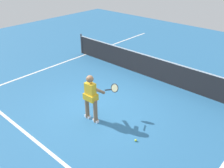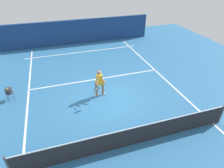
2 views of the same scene
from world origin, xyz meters
The scene contains 6 objects.
ground_plane centered at (0.00, 0.00, 0.00)m, with size 24.70×24.70×0.00m, color teal.
service_line_marking centered at (0.00, -2.31, 0.00)m, with size 8.21×0.10×0.01m, color white.
sideline_left_marking centered at (-4.10, 0.00, 0.00)m, with size 0.10×17.00×0.01m, color white.
court_net centered at (0.00, 3.22, 0.48)m, with size 8.89×0.08×1.03m.
tennis_player centered at (0.29, -0.51, 0.85)m, with size 0.76×0.94×1.55m.
tennis_ball_near centered at (1.94, -0.43, 0.03)m, with size 0.07×0.07×0.07m, color #D1E533.
Camera 1 is at (5.02, -4.82, 4.63)m, focal length 39.38 mm.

